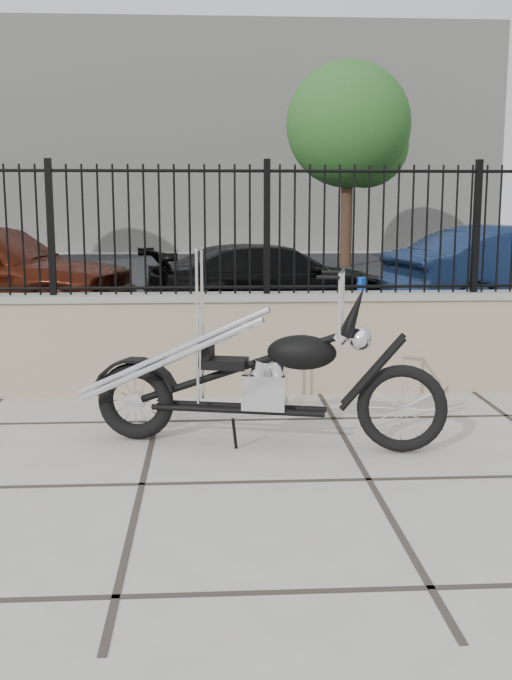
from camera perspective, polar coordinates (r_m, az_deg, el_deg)
The scene contains 9 objects.
ground_plane at distance 5.33m, azimuth -8.18°, elevation -10.23°, with size 90.00×90.00×0.00m, color #99968E.
parking_lot at distance 17.59m, azimuth -4.88°, elevation 4.00°, with size 30.00×30.00×0.00m, color black.
retaining_wall at distance 7.62m, azimuth -6.75°, elevation -0.30°, with size 14.00×0.36×0.96m, color gray.
iron_fence at distance 7.51m, azimuth -6.92°, elevation 7.84°, with size 14.00×0.08×1.20m, color black.
background_building at distance 31.56m, azimuth -4.35°, elevation 13.93°, with size 22.00×6.00×8.00m, color beige.
chopper_motorcycle at distance 5.90m, azimuth 0.17°, elevation -0.51°, with size 2.53×0.45×1.52m, color black, non-canonical shape.
car_black at distance 12.49m, azimuth 1.20°, elevation 4.25°, with size 1.62×3.99×1.16m, color black.
bollard_b at distance 9.44m, azimuth 7.54°, elevation 1.62°, with size 0.11×0.11×0.94m, color #0E2ED7.
tree_right at distance 22.41m, azimuth 6.64°, elevation 15.48°, with size 3.38×3.38×5.70m.
Camera 1 is at (0.45, -4.99, 1.84)m, focal length 42.00 mm.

